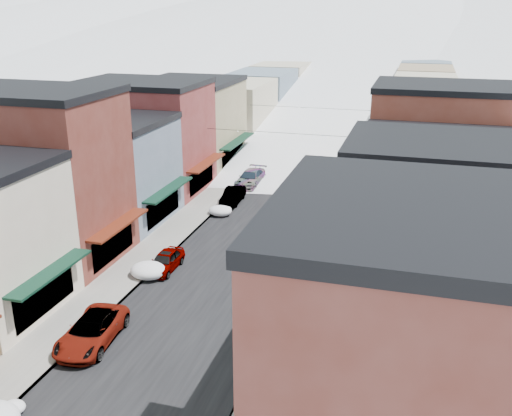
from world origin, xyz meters
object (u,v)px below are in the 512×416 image
Objects in this scene: car_dark_hatch at (233,196)px; trash_can at (303,297)px; fire_hydrant at (264,372)px; streetlamp_near at (291,254)px; car_white_suv at (92,331)px; car_silver_sedan at (165,261)px; car_green_sedan at (262,314)px.

car_dark_hatch reaches higher than trash_can.
car_dark_hatch is at bearing 111.50° from fire_hydrant.
car_dark_hatch is 19.76m from streetlamp_near.
streetlamp_near is at bearing -63.36° from car_dark_hatch.
car_white_suv is 10.11m from fire_hydrant.
fire_hydrant is at bearing -46.12° from car_silver_sedan.
car_white_suv is at bearing 176.63° from fire_hydrant.
streetlamp_near is (-0.91, 0.46, 2.59)m from trash_can.
car_white_suv is at bearing -140.37° from streetlamp_near.
car_white_suv is 6.07× the size of trash_can.
car_white_suv is 25.02m from car_dark_hatch.
car_silver_sedan reaches higher than fire_hydrant.
fire_hydrant is at bearing -70.85° from car_dark_hatch.
car_silver_sedan is 0.90× the size of car_green_sedan.
car_white_suv reaches higher than car_dark_hatch.
car_dark_hatch is (0.00, 15.27, 0.02)m from car_silver_sedan.
fire_hydrant is 8.91m from streetlamp_near.
trash_can is at bearing 30.31° from car_white_suv.
car_silver_sedan is (0.00, 9.75, -0.07)m from car_white_suv.
streetlamp_near is at bearing -110.43° from car_green_sedan.
car_white_suv is 9.69m from car_green_sedan.
car_green_sedan is at bearing 106.38° from fire_hydrant.
car_white_suv is 1.35× the size of car_silver_sedan.
car_silver_sedan is 0.84× the size of streetlamp_near.
car_dark_hatch is at bearing 118.98° from streetlamp_near.
car_green_sedan is (8.60, 4.47, -0.01)m from car_white_suv.
car_white_suv is 7.79× the size of fire_hydrant.
car_green_sedan reaches higher than trash_can.
fire_hydrant is 0.78× the size of trash_can.
trash_can is (0.32, 8.00, 0.14)m from fire_hydrant.
car_dark_hatch is at bearing 120.58° from trash_can.
trash_can is at bearing -61.76° from car_dark_hatch.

